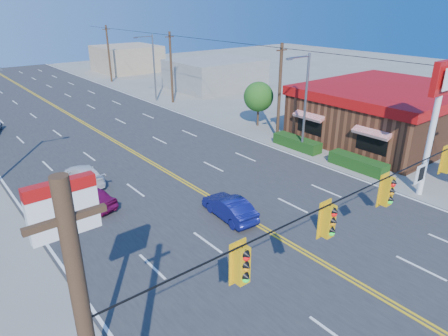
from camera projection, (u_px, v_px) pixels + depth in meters
ground at (382, 299)px, 16.82m from camera, size 160.00×160.00×0.00m
road at (149, 162)px, 31.19m from camera, size 20.00×120.00×0.06m
signal_span at (401, 196)px, 14.87m from camera, size 24.32×0.34×9.00m
kfc at (386, 112)px, 36.04m from camera, size 16.30×12.40×4.70m
kfc_pylon at (438, 103)px, 23.73m from camera, size 2.20×0.36×8.50m
pizza_hut_sign at (70, 246)px, 11.33m from camera, size 1.90×0.30×6.85m
streetlight_se at (304, 99)px, 31.39m from camera, size 2.55×0.25×8.00m
streetlight_ne at (153, 65)px, 48.65m from camera, size 2.55×0.25×8.00m
utility_pole_near at (279, 92)px, 35.20m from camera, size 0.28×0.28×8.40m
utility_pole_mid at (171, 68)px, 48.14m from camera, size 0.28×0.28×8.40m
utility_pole_far at (109, 54)px, 61.09m from camera, size 0.28×0.28×8.40m
tree_kfc_rear at (259, 97)px, 39.32m from camera, size 2.94×2.94×4.41m
bld_east_mid at (215, 74)px, 57.54m from camera, size 12.00×10.00×4.00m
bld_east_far at (127, 58)px, 71.54m from camera, size 10.00×10.00×4.40m
car_magenta at (89, 198)px, 24.04m from camera, size 2.57×4.22×1.34m
car_blue at (229, 208)px, 22.85m from camera, size 1.68×4.02×1.29m
car_white at (84, 176)px, 27.23m from camera, size 1.76×4.27×1.24m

